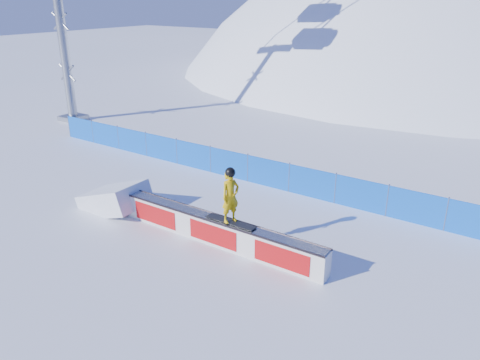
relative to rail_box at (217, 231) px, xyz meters
The scene contains 6 objects.
ground 3.25m from the rail_box, behind, with size 160.00×160.00×0.00m, color white.
snow_hill 46.49m from the rail_box, 94.26° to the left, with size 64.00×64.00×64.00m.
safety_fence 5.96m from the rail_box, 122.10° to the left, with size 22.05×0.05×1.30m.
rail_box is the anchor object (origin of this frame).
snow_ramp 4.80m from the rail_box, behind, with size 2.43×1.62×0.91m, color white, non-canonical shape.
snowboarder 1.45m from the rail_box, ahead, with size 1.73×0.71×1.81m.
Camera 1 is at (11.25, -11.10, 7.50)m, focal length 35.00 mm.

